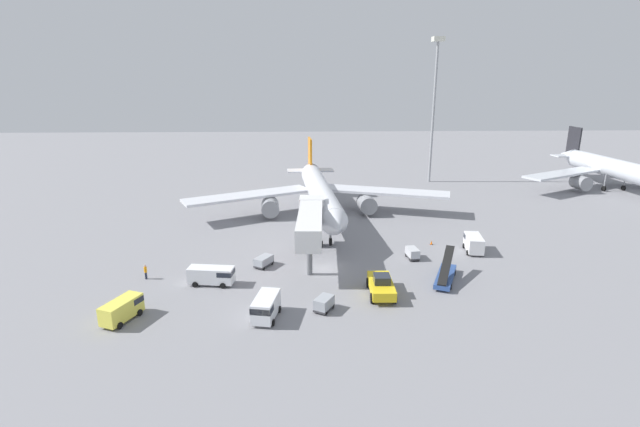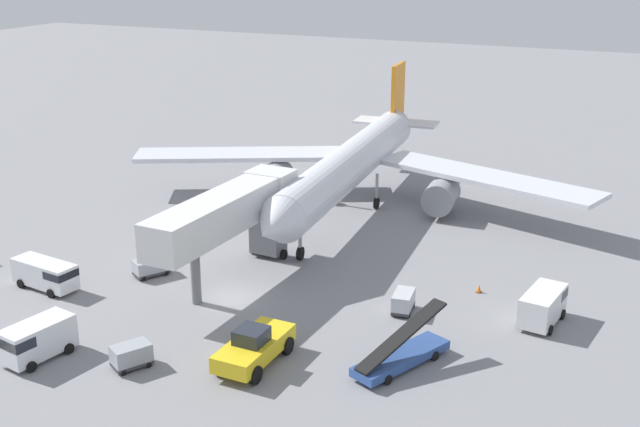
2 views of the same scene
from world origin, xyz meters
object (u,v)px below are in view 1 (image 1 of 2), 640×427
service_van_near_left (474,243)px  ground_crew_worker_foreground (146,272)px  service_van_mid_left (212,275)px  safety_cone_alpha (431,242)px  baggage_cart_far_left (412,253)px  service_van_outer_right (266,307)px  airplane_at_gate (319,192)px  pushback_tug (381,285)px  service_van_mid_right (123,309)px  airplane_background (618,170)px  belt_loader_truck (445,275)px  jet_bridge (311,222)px  apron_light_mast (435,87)px  baggage_cart_outer_left (264,261)px  baggage_cart_rear_left (324,303)px

service_van_near_left → ground_crew_worker_foreground: bearing=-169.6°
service_van_mid_left → safety_cone_alpha: service_van_mid_left is taller
baggage_cart_far_left → service_van_outer_right: bearing=-139.6°
airplane_at_gate → pushback_tug: 31.06m
service_van_mid_right → safety_cone_alpha: service_van_mid_right is taller
service_van_outer_right → service_van_mid_right: bearing=178.9°
airplane_background → pushback_tug: bearing=-140.6°
airplane_background → belt_loader_truck: bearing=-138.3°
airplane_at_gate → airplane_background: size_ratio=1.07×
jet_bridge → apron_light_mast: bearing=59.1°
service_van_mid_right → airplane_background: bearing=31.6°
service_van_mid_right → service_van_near_left: service_van_near_left is taller
pushback_tug → baggage_cart_far_left: pushback_tug is taller
ground_crew_worker_foreground → baggage_cart_outer_left: bearing=13.9°
baggage_cart_rear_left → apron_light_mast: 69.45m
ground_crew_worker_foreground → service_van_outer_right: bearing=-33.8°
service_van_outer_right → service_van_mid_left: 10.77m
baggage_cart_far_left → jet_bridge: bearing=179.1°
airplane_at_gate → apron_light_mast: size_ratio=1.47×
jet_bridge → baggage_cart_far_left: jet_bridge is taller
service_van_mid_right → baggage_cart_far_left: service_van_mid_right is taller
jet_bridge → pushback_tug: (7.67, -10.80, -4.10)m
baggage_cart_rear_left → ground_crew_worker_foreground: 22.73m
service_van_near_left → service_van_mid_left: bearing=-164.3°
service_van_outer_right → ground_crew_worker_foreground: 18.23m
jet_bridge → belt_loader_truck: (15.88, -7.40, -4.48)m
jet_bridge → airplane_background: 74.05m
baggage_cart_outer_left → safety_cone_alpha: baggage_cart_outer_left is taller
belt_loader_truck → baggage_cart_outer_left: belt_loader_truck is taller
service_van_mid_right → baggage_cart_outer_left: service_van_mid_right is taller
baggage_cart_rear_left → baggage_cart_outer_left: 14.02m
jet_bridge → service_van_near_left: size_ratio=3.49×
service_van_mid_left → apron_light_mast: (39.43, 54.03, 19.87)m
service_van_outer_right → baggage_cart_rear_left: 6.12m
service_van_mid_right → baggage_cart_outer_left: (12.92, 13.29, -0.49)m
baggage_cart_far_left → safety_cone_alpha: size_ratio=4.12×
baggage_cart_rear_left → apron_light_mast: bearing=66.3°
airplane_at_gate → service_van_mid_right: bearing=-120.6°
baggage_cart_rear_left → service_van_near_left: bearing=37.4°
service_van_mid_left → safety_cone_alpha: size_ratio=9.03×
belt_loader_truck → airplane_background: airplane_background is taller
service_van_mid_right → baggage_cart_rear_left: size_ratio=1.80×
jet_bridge → belt_loader_truck: 18.09m
airplane_background → service_van_mid_right: bearing=-148.4°
baggage_cart_outer_left → ground_crew_worker_foreground: 14.24m
pushback_tug → service_van_mid_right: bearing=-170.0°
airplane_at_gate → service_van_outer_right: (-6.50, -35.29, -3.03)m
service_van_outer_right → baggage_cart_far_left: bearing=40.4°
baggage_cart_rear_left → service_van_outer_right: bearing=-165.3°
jet_bridge → service_van_near_left: bearing=5.5°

